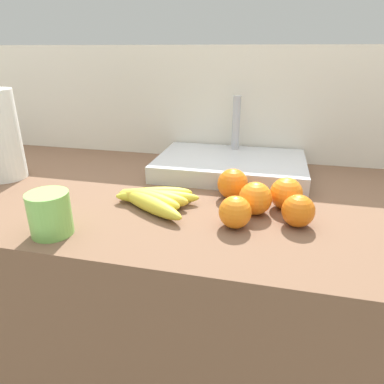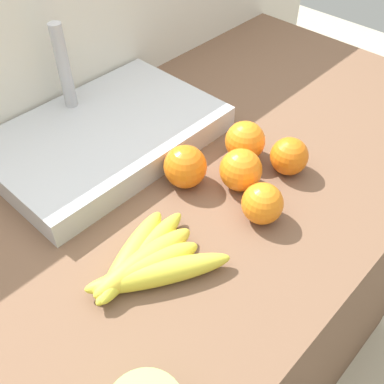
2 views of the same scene
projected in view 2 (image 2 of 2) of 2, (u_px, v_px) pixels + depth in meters
counter at (140, 365)px, 1.05m from camera, size 1.65×0.66×0.95m
wall_back at (35, 235)px, 1.11m from camera, size 2.05×0.06×1.30m
banana_bunch at (145, 263)px, 0.66m from camera, size 0.21×0.17×0.04m
orange_right at (289, 156)px, 0.80m from camera, size 0.07×0.07×0.07m
orange_center at (241, 170)px, 0.77m from camera, size 0.07×0.07×0.07m
orange_far_right at (245, 141)px, 0.83m from camera, size 0.07×0.07×0.07m
orange_front at (262, 204)px, 0.72m from camera, size 0.07×0.07×0.07m
orange_back_right at (185, 167)px, 0.78m from camera, size 0.08×0.08×0.08m
sink_basin at (105, 134)px, 0.86m from camera, size 0.42×0.28×0.21m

